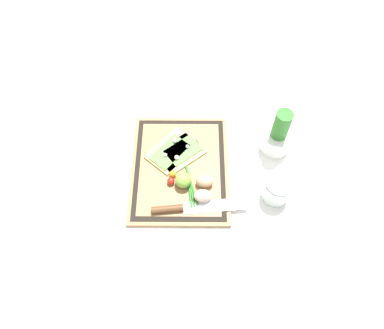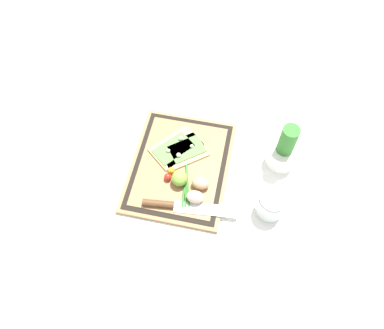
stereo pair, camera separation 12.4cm
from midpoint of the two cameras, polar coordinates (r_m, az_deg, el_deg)
name	(u,v)px [view 1 (the left image)]	position (r m, az deg, el deg)	size (l,w,h in m)	color
ground_plane	(180,170)	(1.27, -4.63, -1.02)	(6.00, 6.00, 0.00)	white
cutting_board	(180,168)	(1.27, -4.66, -0.83)	(0.41, 0.33, 0.02)	#997047
pizza_slice_near	(172,151)	(1.29, -5.88, 1.90)	(0.20, 0.19, 0.02)	tan
pizza_slice_far	(181,152)	(1.28, -4.42, 1.65)	(0.18, 0.18, 0.02)	tan
knife	(184,208)	(1.18, -4.28, -6.89)	(0.06, 0.31, 0.02)	silver
egg_brown	(205,181)	(1.20, -1.00, -2.83)	(0.04, 0.06, 0.04)	tan
egg_pink	(203,196)	(1.18, -1.37, -5.05)	(0.04, 0.06, 0.04)	beige
lime	(183,180)	(1.20, -4.28, -2.67)	(0.05, 0.05, 0.05)	#7FB742
cherry_tomato_red	(171,181)	(1.22, -6.14, -2.79)	(0.02, 0.02, 0.02)	red
cherry_tomato_yellow	(173,174)	(1.23, -5.83, -1.70)	(0.02, 0.02, 0.02)	gold
scallion_bunch	(187,169)	(1.25, -3.63, -0.95)	(0.28, 0.08, 0.01)	#2D7528
herb_pot	(278,136)	(1.28, 10.24, 4.01)	(0.10, 0.10, 0.19)	white
sauce_jar	(277,190)	(1.21, 9.95, -4.11)	(0.09, 0.09, 0.09)	silver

